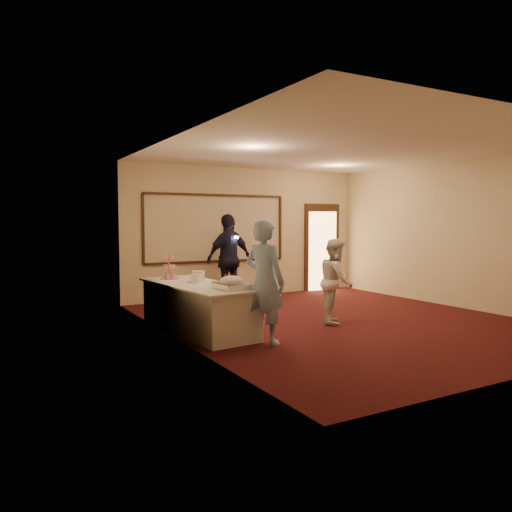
# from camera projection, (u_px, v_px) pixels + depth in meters

# --- Properties ---
(floor) EXTENTS (7.00, 7.00, 0.00)m
(floor) POSITION_uv_depth(u_px,v_px,m) (341.00, 321.00, 8.79)
(floor) COLOR black
(floor) RESTS_ON ground
(room_walls) EXTENTS (6.04, 7.04, 3.02)m
(room_walls) POSITION_uv_depth(u_px,v_px,m) (342.00, 206.00, 8.65)
(room_walls) COLOR beige
(room_walls) RESTS_ON floor
(wall_molding) EXTENTS (3.45, 0.04, 1.55)m
(wall_molding) POSITION_uv_depth(u_px,v_px,m) (217.00, 228.00, 11.31)
(wall_molding) COLOR black
(wall_molding) RESTS_ON room_walls
(doorway) EXTENTS (1.05, 0.07, 2.20)m
(doorway) POSITION_uv_depth(u_px,v_px,m) (322.00, 248.00, 12.77)
(doorway) COLOR black
(doorway) RESTS_ON floor
(buffet_table) EXTENTS (1.22, 2.57, 0.77)m
(buffet_table) POSITION_uv_depth(u_px,v_px,m) (198.00, 308.00, 7.93)
(buffet_table) COLOR silver
(buffet_table) RESTS_ON floor
(pavlova_tray) EXTENTS (0.43, 0.59, 0.21)m
(pavlova_tray) POSITION_uv_depth(u_px,v_px,m) (232.00, 283.00, 7.29)
(pavlova_tray) COLOR silver
(pavlova_tray) RESTS_ON buffet_table
(cupcake_stand) EXTENTS (0.32, 0.32, 0.47)m
(cupcake_stand) POSITION_uv_depth(u_px,v_px,m) (169.00, 269.00, 8.54)
(cupcake_stand) COLOR #D84B7D
(cupcake_stand) RESTS_ON buffet_table
(plate_stack_a) EXTENTS (0.17, 0.17, 0.14)m
(plate_stack_a) POSITION_uv_depth(u_px,v_px,m) (196.00, 278.00, 8.01)
(plate_stack_a) COLOR white
(plate_stack_a) RESTS_ON buffet_table
(plate_stack_b) EXTENTS (0.21, 0.21, 0.18)m
(plate_stack_b) POSITION_uv_depth(u_px,v_px,m) (198.00, 276.00, 8.18)
(plate_stack_b) COLOR white
(plate_stack_b) RESTS_ON buffet_table
(tart) EXTENTS (0.27, 0.27, 0.06)m
(tart) POSITION_uv_depth(u_px,v_px,m) (219.00, 283.00, 7.74)
(tart) COLOR white
(tart) RESTS_ON buffet_table
(man) EXTENTS (0.65, 0.77, 1.79)m
(man) POSITION_uv_depth(u_px,v_px,m) (265.00, 282.00, 7.15)
(man) COLOR #8BB3E6
(man) RESTS_ON floor
(woman) EXTENTS (0.87, 0.90, 1.46)m
(woman) POSITION_uv_depth(u_px,v_px,m) (336.00, 281.00, 8.60)
(woman) COLOR white
(woman) RESTS_ON floor
(guest) EXTENTS (1.19, 0.68, 1.91)m
(guest) POSITION_uv_depth(u_px,v_px,m) (229.00, 259.00, 10.68)
(guest) COLOR black
(guest) RESTS_ON floor
(camera_flash) EXTENTS (0.08, 0.06, 0.05)m
(camera_flash) POSITION_uv_depth(u_px,v_px,m) (236.00, 237.00, 10.50)
(camera_flash) COLOR white
(camera_flash) RESTS_ON guest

